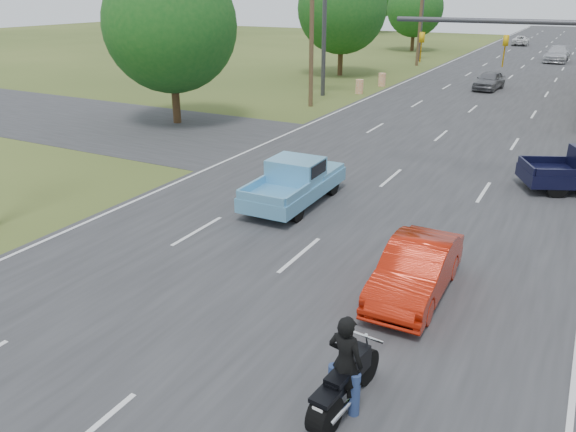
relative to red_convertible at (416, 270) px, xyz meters
The scene contains 17 objects.
main_road 32.84m from the red_convertible, 96.12° to the left, with size 15.00×180.00×0.02m, color #2D2D30.
cross_road 11.23m from the red_convertible, 108.20° to the left, with size 120.00×10.00×0.02m, color #2D2D30.
utility_pole_5 24.84m from the red_convertible, 122.19° to the left, with size 2.00×0.28×10.00m.
utility_pole_6 46.73m from the red_convertible, 106.23° to the left, with size 2.00×0.28×10.00m.
tree_0 22.07m from the red_convertible, 144.14° to the left, with size 7.14×7.14×8.84m.
tree_1 38.90m from the red_convertible, 116.13° to the left, with size 7.56×7.56×9.36m.
tree_2 61.41m from the red_convertible, 106.79° to the left, with size 6.72×6.72×8.32m.
barrel_2 29.23m from the red_convertible, 114.24° to the left, with size 0.56×0.56×1.00m, color orange.
barrel_3 32.81m from the red_convertible, 110.89° to the left, with size 0.56×0.56×1.00m, color orange.
signal_mast 10.75m from the red_convertible, 76.46° to the left, with size 9.12×0.40×7.00m.
red_convertible is the anchor object (origin of this frame).
motorcycle 4.67m from the red_convertible, 89.11° to the right, with size 0.72×2.30×1.17m.
rider 4.61m from the red_convertible, 89.01° to the right, with size 0.67×0.44×1.84m, color black.
blue_pickup 7.11m from the red_convertible, 141.73° to the left, with size 1.95×4.90×1.62m.
distant_car_grey 33.06m from the red_convertible, 96.95° to the left, with size 1.62×4.04×1.38m, color slate.
distant_car_silver 54.49m from the red_convertible, 91.02° to the left, with size 2.22×5.45×1.58m, color silver.
distant_car_white 73.46m from the red_convertible, 95.39° to the left, with size 2.05×4.45×1.24m, color silver.
Camera 1 is at (6.53, -4.81, 7.01)m, focal length 35.00 mm.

